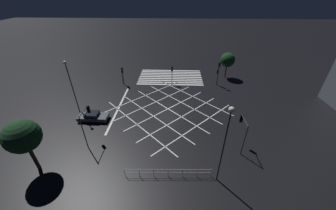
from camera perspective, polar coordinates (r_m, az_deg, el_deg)
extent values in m
plane|color=black|center=(28.98, 0.00, -1.16)|extent=(200.00, 200.00, 0.00)
cube|color=silver|center=(36.45, 0.57, 6.28)|extent=(13.01, 0.50, 0.01)
cube|color=silver|center=(37.26, 0.62, 6.88)|extent=(13.01, 0.50, 0.01)
cube|color=silver|center=(38.08, 0.66, 7.46)|extent=(13.01, 0.50, 0.01)
cube|color=silver|center=(38.90, 0.71, 8.01)|extent=(13.01, 0.50, 0.01)
cube|color=silver|center=(39.72, 0.75, 8.54)|extent=(13.01, 0.50, 0.01)
cube|color=silver|center=(40.55, 0.79, 9.05)|extent=(13.01, 0.50, 0.01)
cube|color=silver|center=(41.37, 0.83, 9.54)|extent=(13.01, 0.50, 0.01)
cube|color=silver|center=(42.21, 0.86, 10.01)|extent=(13.01, 0.50, 0.01)
cube|color=silver|center=(43.04, 0.90, 10.46)|extent=(13.01, 0.50, 0.01)
cube|color=silver|center=(32.85, -6.85, 2.94)|extent=(11.34, 11.34, 0.01)
cube|color=silver|center=(32.60, 7.51, 2.64)|extent=(11.34, 11.34, 0.01)
cube|color=silver|center=(30.84, -3.64, 1.02)|extent=(11.34, 11.34, 0.01)
cube|color=silver|center=(30.71, 3.97, 0.86)|extent=(11.34, 11.34, 0.01)
cube|color=silver|center=(28.98, 0.00, -1.15)|extent=(11.34, 11.34, 0.01)
cube|color=silver|center=(28.98, 0.00, -1.15)|extent=(11.34, 11.34, 0.01)
cube|color=silver|center=(27.30, 4.12, -3.61)|extent=(11.34, 11.34, 0.01)
cube|color=silver|center=(27.45, -4.45, -3.40)|extent=(11.34, 11.34, 0.01)
cube|color=silver|center=(25.83, 8.77, -6.34)|extent=(11.34, 11.34, 0.01)
cube|color=silver|center=(26.15, -9.42, -5.86)|extent=(11.34, 11.34, 0.01)
cube|color=silver|center=(30.25, -14.79, -0.78)|extent=(0.30, 13.01, 0.01)
cube|color=beige|center=(41.79, 41.54, 4.35)|extent=(1.40, 0.06, 1.80)
cylinder|color=#2D2D30|center=(36.73, -13.54, 8.53)|extent=(0.11, 0.11, 3.46)
cube|color=black|center=(36.15, -13.84, 10.23)|extent=(0.28, 0.16, 0.90)
sphere|color=black|center=(35.94, -13.94, 10.60)|extent=(0.18, 0.18, 0.18)
sphere|color=orange|center=(36.05, -13.88, 10.16)|extent=(0.18, 0.18, 0.18)
sphere|color=black|center=(36.16, -13.82, 9.72)|extent=(0.18, 0.18, 0.18)
cube|color=black|center=(36.23, -13.80, 10.28)|extent=(0.36, 0.02, 0.98)
cylinder|color=#2D2D30|center=(36.95, 14.83, 8.30)|extent=(0.11, 0.11, 3.24)
cube|color=black|center=(36.51, 14.86, 9.92)|extent=(0.16, 0.28, 0.90)
sphere|color=red|center=(36.37, 14.75, 10.36)|extent=(0.18, 0.18, 0.18)
sphere|color=black|center=(36.48, 14.69, 9.93)|extent=(0.18, 0.18, 0.18)
sphere|color=black|center=(36.59, 14.63, 9.49)|extent=(0.18, 0.18, 0.18)
cube|color=black|center=(36.52, 15.00, 9.91)|extent=(0.02, 0.36, 0.98)
cylinder|color=#2D2D30|center=(36.32, 1.23, 9.17)|extent=(0.11, 0.11, 3.46)
cube|color=black|center=(35.73, 1.25, 10.90)|extent=(0.28, 0.16, 0.90)
sphere|color=black|center=(35.52, 1.25, 11.29)|extent=(0.18, 0.18, 0.18)
sphere|color=orange|center=(35.63, 1.24, 10.84)|extent=(0.18, 0.18, 0.18)
sphere|color=black|center=(35.74, 1.24, 10.39)|extent=(0.18, 0.18, 0.18)
cube|color=black|center=(35.82, 1.25, 10.95)|extent=(0.36, 0.02, 0.98)
cylinder|color=#2D2D30|center=(21.98, 22.20, -10.01)|extent=(0.11, 0.11, 4.04)
cylinder|color=#2D2D30|center=(21.63, 22.42, -4.46)|extent=(0.09, 2.10, 0.09)
cube|color=black|center=(22.67, 21.43, -3.80)|extent=(0.28, 0.16, 0.90)
sphere|color=black|center=(22.59, 21.51, -3.02)|extent=(0.18, 0.18, 0.18)
sphere|color=black|center=(22.76, 21.36, -3.64)|extent=(0.18, 0.18, 0.18)
sphere|color=green|center=(22.92, 21.21, -4.25)|extent=(0.18, 0.18, 0.18)
cube|color=black|center=(22.60, 21.50, -3.94)|extent=(0.36, 0.02, 0.98)
cylinder|color=#2D2D30|center=(37.18, -13.82, 8.67)|extent=(0.11, 0.11, 3.32)
cube|color=black|center=(36.71, -13.85, 10.33)|extent=(0.16, 0.28, 0.90)
sphere|color=black|center=(36.57, -13.74, 10.77)|extent=(0.18, 0.18, 0.18)
sphere|color=black|center=(36.68, -13.68, 10.34)|extent=(0.18, 0.18, 0.18)
sphere|color=green|center=(36.79, -13.62, 9.90)|extent=(0.18, 0.18, 0.18)
cube|color=black|center=(36.74, -13.98, 10.33)|extent=(0.02, 0.36, 0.98)
cylinder|color=#2D2D30|center=(36.48, 15.03, 9.12)|extent=(0.11, 0.11, 4.59)
cube|color=black|center=(35.72, 15.47, 11.67)|extent=(0.28, 0.16, 0.90)
sphere|color=black|center=(35.52, 15.58, 12.06)|extent=(0.18, 0.18, 0.18)
sphere|color=black|center=(35.62, 15.51, 11.61)|extent=(0.18, 0.18, 0.18)
sphere|color=green|center=(35.72, 15.44, 11.16)|extent=(0.18, 0.18, 0.18)
cube|color=black|center=(35.80, 15.45, 11.72)|extent=(0.36, 0.02, 0.98)
cylinder|color=#2D2D30|center=(22.91, -24.28, -7.77)|extent=(0.11, 0.11, 4.58)
cylinder|color=#2D2D30|center=(22.52, -24.37, -1.75)|extent=(0.09, 2.24, 0.09)
cube|color=black|center=(23.58, -23.07, -1.15)|extent=(0.28, 0.16, 0.90)
sphere|color=red|center=(23.52, -23.13, -0.39)|extent=(0.18, 0.18, 0.18)
sphere|color=black|center=(23.67, -22.97, -1.00)|extent=(0.18, 0.18, 0.18)
sphere|color=black|center=(23.82, -22.82, -1.60)|extent=(0.18, 0.18, 0.18)
cube|color=black|center=(23.51, -23.15, -1.27)|extent=(0.36, 0.02, 0.98)
cylinder|color=#2D2D30|center=(17.30, 16.36, -12.93)|extent=(0.14, 0.14, 8.08)
sphere|color=#F4EAC6|center=(14.74, 18.80, -1.31)|extent=(0.46, 0.46, 0.46)
cylinder|color=#2D2D30|center=(29.52, -26.96, 4.23)|extent=(0.14, 0.14, 7.59)
sphere|color=#F4EAC6|center=(28.13, -28.93, 11.27)|extent=(0.43, 0.43, 0.43)
cylinder|color=#38281C|center=(41.01, 17.19, 9.86)|extent=(0.24, 0.24, 2.62)
sphere|color=#143319|center=(40.23, 17.74, 12.98)|extent=(2.84, 2.84, 2.84)
cylinder|color=#38281C|center=(23.51, -35.70, -12.86)|extent=(0.35, 0.35, 3.18)
sphere|color=#143319|center=(21.93, -37.99, -7.53)|extent=(3.19, 3.19, 3.19)
cube|color=#474C51|center=(28.43, -21.81, -3.41)|extent=(4.11, 1.75, 0.52)
cube|color=black|center=(28.21, -22.20, -2.59)|extent=(1.73, 1.54, 0.46)
sphere|color=white|center=(28.14, -17.65, -3.06)|extent=(0.16, 0.16, 0.16)
sphere|color=white|center=(27.32, -18.33, -4.37)|extent=(0.16, 0.16, 0.16)
cylinder|color=black|center=(28.58, -18.88, -2.86)|extent=(0.67, 0.20, 0.67)
cylinder|color=black|center=(27.45, -19.88, -4.66)|extent=(0.67, 0.20, 0.67)
cylinder|color=black|center=(29.59, -23.50, -2.65)|extent=(0.67, 0.20, 0.67)
cylinder|color=black|center=(28.49, -24.65, -4.37)|extent=(0.67, 0.20, 0.67)
cylinder|color=#B7B7BC|center=(19.97, -13.02, -19.47)|extent=(0.05, 0.05, 1.05)
cylinder|color=#B7B7BC|center=(19.72, -8.76, -19.73)|extent=(0.05, 0.05, 1.05)
cylinder|color=#B7B7BC|center=(19.57, -4.41, -19.89)|extent=(0.05, 0.05, 1.05)
cylinder|color=#B7B7BC|center=(19.52, 0.00, -19.94)|extent=(0.05, 0.05, 1.05)
cylinder|color=#B7B7BC|center=(19.57, 4.41, -19.89)|extent=(0.05, 0.05, 1.05)
cylinder|color=#B7B7BC|center=(19.72, 8.76, -19.73)|extent=(0.05, 0.05, 1.05)
cylinder|color=#B7B7BC|center=(19.97, 13.02, -19.47)|extent=(0.05, 0.05, 1.05)
cylinder|color=#B7B7BC|center=(19.14, 0.00, -19.05)|extent=(8.48, 0.39, 0.04)
cylinder|color=#B7B7BC|center=(19.48, 0.00, -19.85)|extent=(8.48, 0.39, 0.04)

